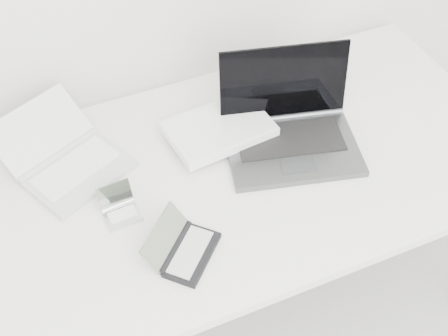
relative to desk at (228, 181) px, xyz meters
name	(u,v)px	position (x,y,z in m)	size (l,w,h in m)	color
desk	(228,181)	(0.00, 0.00, 0.00)	(1.60, 0.80, 0.73)	white
laptop_large	(263,130)	(0.13, 0.07, 0.09)	(0.52, 0.41, 0.24)	#515356
netbook_open_white	(68,161)	(-0.39, 0.18, 0.07)	(0.37, 0.39, 0.12)	silver
pda_silver	(120,210)	(-0.31, -0.03, 0.06)	(0.09, 0.10, 0.07)	silver
palmtop_charcoal	(184,250)	(-0.21, -0.21, 0.06)	(0.21, 0.21, 0.08)	black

